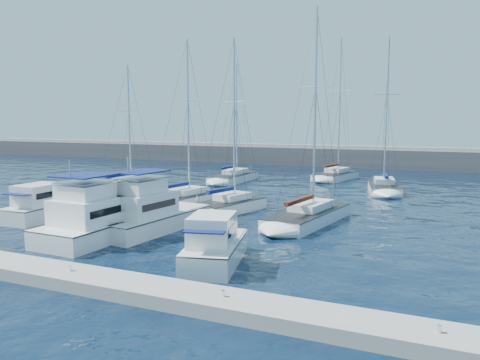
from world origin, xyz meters
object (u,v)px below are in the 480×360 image
at_px(motor_yacht_stbd_outer, 214,247).
at_px(sailboat_back_c, 384,187).
at_px(sailboat_mid_d, 308,216).
at_px(sailboat_back_a, 234,177).
at_px(sailboat_mid_a, 127,187).
at_px(sailboat_back_b, 335,175).
at_px(motor_yacht_port_inner, 97,222).
at_px(sailboat_mid_c, 229,205).
at_px(sailboat_mid_b, 184,199).
at_px(motor_yacht_stbd_inner, 151,215).
at_px(motor_yacht_port_outer, 44,207).

xyz_separation_m(motor_yacht_stbd_outer, sailboat_back_c, (5.16, 29.75, -0.39)).
bearing_deg(sailboat_mid_d, sailboat_back_a, 136.76).
bearing_deg(sailboat_mid_d, sailboat_mid_a, 171.41).
bearing_deg(motor_yacht_stbd_outer, sailboat_mid_d, 67.26).
bearing_deg(sailboat_back_b, motor_yacht_port_inner, -88.51).
height_order(motor_yacht_port_inner, sailboat_back_a, sailboat_back_a).
distance_m(sailboat_back_b, sailboat_back_c, 11.30).
bearing_deg(sailboat_mid_c, sailboat_back_c, 71.94).
bearing_deg(sailboat_back_c, sailboat_mid_b, -147.19).
xyz_separation_m(motor_yacht_stbd_inner, sailboat_mid_d, (9.20, 6.98, -0.61)).
bearing_deg(sailboat_back_a, motor_yacht_stbd_inner, -76.23).
distance_m(sailboat_mid_d, sailboat_back_c, 18.14).
xyz_separation_m(motor_yacht_port_inner, sailboat_back_a, (-3.86, 29.79, -0.61)).
bearing_deg(motor_yacht_port_inner, sailboat_back_c, 64.39).
height_order(sailboat_mid_c, sailboat_mid_d, sailboat_mid_d).
xyz_separation_m(sailboat_mid_a, sailboat_mid_d, (22.05, -7.09, 0.01)).
relative_size(motor_yacht_stbd_outer, sailboat_back_a, 0.43).
relative_size(motor_yacht_stbd_inner, sailboat_back_b, 0.51).
height_order(sailboat_mid_a, sailboat_back_c, sailboat_back_c).
height_order(motor_yacht_port_outer, sailboat_back_b, sailboat_back_b).
distance_m(motor_yacht_stbd_outer, sailboat_mid_d, 12.07).
bearing_deg(sailboat_back_a, sailboat_back_c, -4.39).
relative_size(sailboat_mid_d, sailboat_back_c, 0.97).
relative_size(motor_yacht_port_inner, sailboat_mid_d, 0.55).
height_order(motor_yacht_port_inner, sailboat_mid_d, sailboat_mid_d).
relative_size(motor_yacht_port_inner, sailboat_mid_c, 0.60).
xyz_separation_m(sailboat_mid_a, sailboat_back_b, (18.28, 19.51, 0.06)).
height_order(sailboat_mid_d, sailboat_back_a, sailboat_mid_d).
bearing_deg(motor_yacht_stbd_outer, sailboat_back_b, 78.78).
distance_m(sailboat_mid_a, sailboat_mid_b, 10.67).
bearing_deg(motor_yacht_port_inner, sailboat_back_a, 99.35).
bearing_deg(sailboat_back_b, motor_yacht_stbd_inner, -86.18).
height_order(motor_yacht_stbd_inner, sailboat_mid_c, sailboat_mid_c).
relative_size(motor_yacht_stbd_inner, sailboat_mid_d, 0.58).
xyz_separation_m(motor_yacht_port_outer, sailboat_back_a, (4.15, 26.49, -0.42)).
xyz_separation_m(motor_yacht_stbd_inner, sailboat_mid_b, (-3.12, 9.70, -0.60)).
bearing_deg(motor_yacht_port_inner, motor_yacht_stbd_outer, -8.79).
distance_m(motor_yacht_stbd_inner, sailboat_mid_b, 10.21).
bearing_deg(sailboat_back_a, motor_yacht_port_inner, -81.36).
bearing_deg(sailboat_mid_a, motor_yacht_stbd_inner, -42.92).
distance_m(motor_yacht_stbd_inner, sailboat_mid_a, 19.06).
relative_size(sailboat_mid_c, sailboat_mid_d, 0.91).
bearing_deg(sailboat_back_c, motor_yacht_port_inner, -128.72).
distance_m(motor_yacht_port_inner, motor_yacht_stbd_inner, 3.76).
bearing_deg(sailboat_back_c, sailboat_mid_d, -111.80).
height_order(motor_yacht_port_outer, sailboat_mid_b, sailboat_mid_b).
xyz_separation_m(motor_yacht_port_inner, sailboat_mid_c, (3.97, 11.77, -0.59)).
xyz_separation_m(sailboat_back_b, sailboat_back_c, (7.13, -8.77, -0.02)).
height_order(motor_yacht_port_inner, sailboat_back_b, sailboat_back_b).
bearing_deg(motor_yacht_stbd_outer, motor_yacht_port_inner, 155.10).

